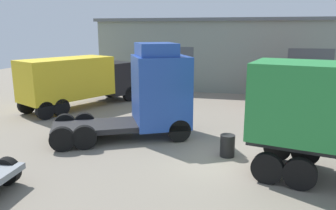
{
  "coord_description": "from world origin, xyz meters",
  "views": [
    {
      "loc": [
        0.66,
        -11.92,
        4.93
      ],
      "look_at": [
        -2.75,
        2.12,
        1.6
      ],
      "focal_mm": 35.0,
      "sensor_mm": 36.0,
      "label": 1
    }
  ],
  "objects_px": {
    "tractor_unit_blue": "(151,93)",
    "flatbed_truck_red": "(290,88)",
    "oil_drum": "(227,146)",
    "box_truck_black": "(79,79)"
  },
  "relations": [
    {
      "from": "tractor_unit_blue",
      "to": "oil_drum",
      "type": "distance_m",
      "value": 4.38
    },
    {
      "from": "flatbed_truck_red",
      "to": "oil_drum",
      "type": "relative_size",
      "value": 8.6
    },
    {
      "from": "tractor_unit_blue",
      "to": "oil_drum",
      "type": "relative_size",
      "value": 7.51
    },
    {
      "from": "tractor_unit_blue",
      "to": "box_truck_black",
      "type": "bearing_deg",
      "value": 116.12
    },
    {
      "from": "oil_drum",
      "to": "tractor_unit_blue",
      "type": "bearing_deg",
      "value": 153.93
    },
    {
      "from": "tractor_unit_blue",
      "to": "oil_drum",
      "type": "height_order",
      "value": "tractor_unit_blue"
    },
    {
      "from": "tractor_unit_blue",
      "to": "flatbed_truck_red",
      "type": "relative_size",
      "value": 0.87
    },
    {
      "from": "box_truck_black",
      "to": "oil_drum",
      "type": "relative_size",
      "value": 8.89
    },
    {
      "from": "tractor_unit_blue",
      "to": "flatbed_truck_red",
      "type": "distance_m",
      "value": 10.18
    },
    {
      "from": "flatbed_truck_red",
      "to": "box_truck_black",
      "type": "bearing_deg",
      "value": 78.37
    }
  ]
}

